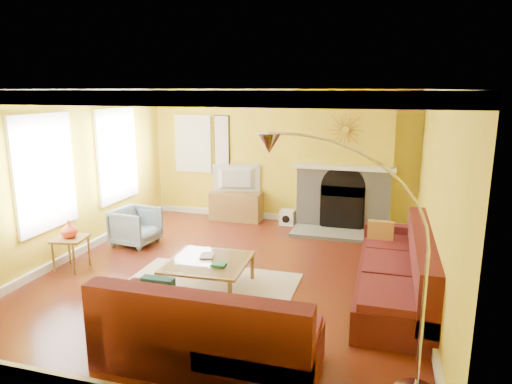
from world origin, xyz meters
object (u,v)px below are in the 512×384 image
(side_table, at_px, (71,253))
(arc_lamp, at_px, (350,269))
(coffee_table, at_px, (208,275))
(media_console, at_px, (237,206))
(armchair, at_px, (136,226))
(sectional_sofa, at_px, (295,271))

(side_table, distance_m, arc_lamp, 4.70)
(coffee_table, distance_m, side_table, 2.29)
(media_console, bearing_deg, armchair, -121.68)
(sectional_sofa, bearing_deg, side_table, 176.89)
(side_table, bearing_deg, armchair, 74.97)
(sectional_sofa, height_order, armchair, sectional_sofa)
(coffee_table, height_order, media_console, media_console)
(sectional_sofa, relative_size, coffee_table, 3.68)
(coffee_table, xyz_separation_m, arc_lamp, (2.00, -1.60, 0.95))
(coffee_table, distance_m, media_console, 3.45)
(coffee_table, relative_size, side_table, 2.13)
(coffee_table, bearing_deg, armchair, 144.26)
(media_console, height_order, armchair, armchair)
(side_table, xyz_separation_m, arc_lamp, (4.29, -1.70, 0.91))
(coffee_table, relative_size, armchair, 1.49)
(armchair, height_order, arc_lamp, arc_lamp)
(media_console, bearing_deg, side_table, -115.60)
(media_console, relative_size, side_table, 2.13)
(sectional_sofa, xyz_separation_m, side_table, (-3.51, 0.19, -0.20))
(side_table, bearing_deg, media_console, 64.40)
(media_console, xyz_separation_m, armchair, (-1.22, -1.98, 0.03))
(coffee_table, xyz_separation_m, side_table, (-2.29, 0.10, 0.04))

